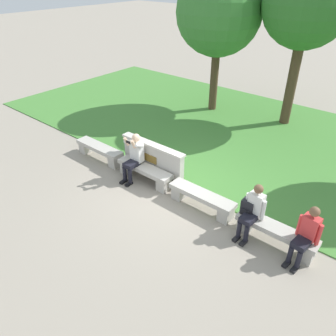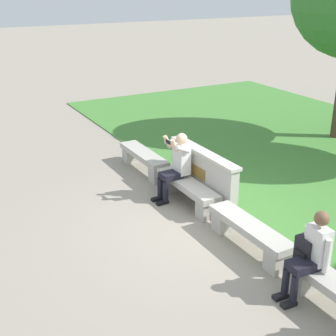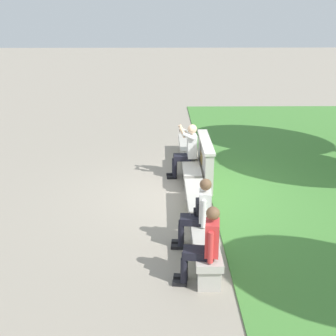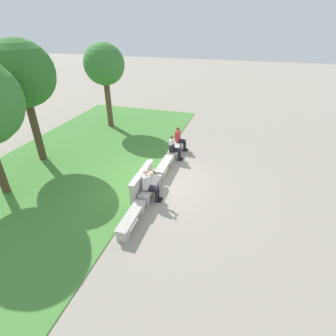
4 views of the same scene
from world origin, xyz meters
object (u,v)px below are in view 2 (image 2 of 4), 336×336
object	(u,v)px
person_photographer	(176,163)
bench_main	(144,159)
person_distant	(311,253)
backpack	(306,250)
bench_mid	(249,232)
bench_near	(187,189)

from	to	relation	value
person_photographer	bench_main	bearing A→B (deg)	177.20
person_distant	backpack	size ratio (longest dim) A/B	2.94
bench_mid	person_distant	xyz separation A→B (m)	(1.34, -0.07, 0.38)
bench_near	person_distant	distance (m)	3.25
bench_near	backpack	bearing A→B (deg)	-0.12
person_distant	bench_mid	bearing A→B (deg)	177.17
bench_mid	backpack	xyz separation A→B (m)	(1.20, -0.01, 0.33)
bench_mid	backpack	distance (m)	1.24
bench_near	person_distant	xyz separation A→B (m)	(3.23, -0.07, 0.38)
bench_main	bench_mid	xyz separation A→B (m)	(3.78, 0.00, 0.00)
person_photographer	person_distant	size ratio (longest dim) A/B	1.05
person_photographer	bench_near	bearing A→B (deg)	14.37
backpack	bench_mid	bearing A→B (deg)	179.70
bench_mid	backpack	bearing A→B (deg)	-0.30
bench_main	person_distant	distance (m)	5.13
person_photographer	backpack	xyz separation A→B (m)	(3.39, 0.07, -0.11)
bench_main	bench_near	world-z (taller)	same
bench_main	person_photographer	distance (m)	1.65
bench_main	bench_near	size ratio (longest dim) A/B	1.00
bench_mid	person_distant	bearing A→B (deg)	-2.83
person_photographer	person_distant	world-z (taller)	person_photographer
backpack	person_distant	bearing A→B (deg)	-23.34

